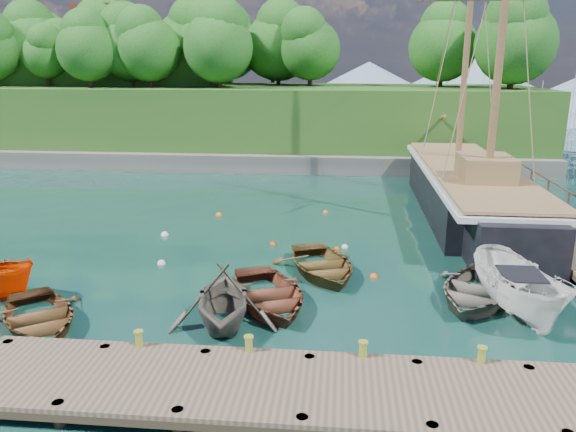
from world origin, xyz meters
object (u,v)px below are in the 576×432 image
object	(u,v)px
rowboat_1	(224,325)
rowboat_3	(476,299)
rowboat_0	(39,327)
rowboat_2	(268,304)
rowboat_4	(322,274)
cabin_boat_white	(517,315)
schooner	(469,194)

from	to	relation	value
rowboat_1	rowboat_3	size ratio (longest dim) A/B	0.82
rowboat_0	rowboat_2	size ratio (longest dim) A/B	0.92
rowboat_0	rowboat_4	distance (m)	10.22
rowboat_3	cabin_boat_white	size ratio (longest dim) A/B	0.94
rowboat_1	rowboat_4	world-z (taller)	rowboat_1
rowboat_0	schooner	size ratio (longest dim) A/B	0.16
rowboat_4	schooner	xyz separation A→B (m)	(7.57, 9.81, 1.08)
rowboat_0	rowboat_4	xyz separation A→B (m)	(8.66, 5.43, 0.00)
rowboat_2	rowboat_4	distance (m)	3.51
rowboat_0	rowboat_4	bearing A→B (deg)	-4.68
rowboat_3	rowboat_4	distance (m)	5.80
rowboat_4	schooner	size ratio (longest dim) A/B	0.17
schooner	rowboat_1	bearing A→B (deg)	-125.24
cabin_boat_white	rowboat_2	bearing A→B (deg)	170.06
rowboat_1	cabin_boat_white	xyz separation A→B (m)	(9.43, 1.69, 0.00)
rowboat_2	rowboat_4	world-z (taller)	rowboat_2
cabin_boat_white	rowboat_1	bearing A→B (deg)	-179.68
cabin_boat_white	schooner	distance (m)	12.98
rowboat_0	schooner	bearing A→B (deg)	6.42
rowboat_2	rowboat_3	size ratio (longest dim) A/B	0.98
rowboat_4	cabin_boat_white	size ratio (longest dim) A/B	0.90
cabin_boat_white	schooner	bearing A→B (deg)	75.54
rowboat_0	cabin_boat_white	world-z (taller)	cabin_boat_white
rowboat_1	rowboat_4	bearing A→B (deg)	48.76
rowboat_1	rowboat_3	xyz separation A→B (m)	(8.36, 2.80, 0.00)
rowboat_1	schooner	xyz separation A→B (m)	(10.48, 14.58, 1.08)
rowboat_1	rowboat_2	size ratio (longest dim) A/B	0.84
rowboat_2	schooner	distance (m)	15.91
rowboat_4	cabin_boat_white	distance (m)	7.21
rowboat_1	schooner	size ratio (longest dim) A/B	0.15
rowboat_4	rowboat_2	bearing A→B (deg)	-138.95
rowboat_0	cabin_boat_white	xyz separation A→B (m)	(15.18, 2.36, 0.00)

